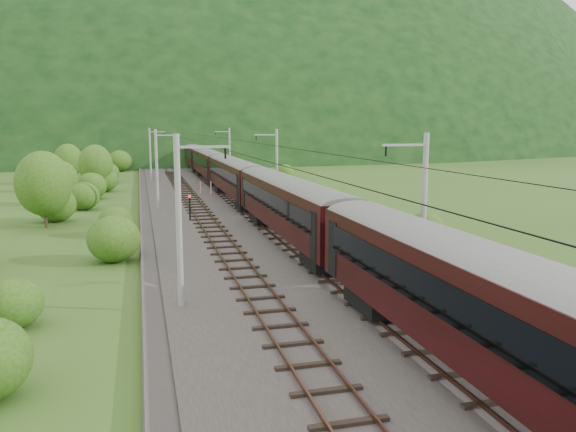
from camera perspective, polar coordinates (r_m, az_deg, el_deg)
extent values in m
plane|color=#324B17|center=(28.27, 2.02, -8.66)|extent=(600.00, 600.00, 0.00)
cube|color=#38332D|center=(37.58, -2.39, -3.91)|extent=(14.00, 220.00, 0.30)
cube|color=#543124|center=(36.97, -7.13, -3.65)|extent=(0.08, 220.00, 0.15)
cube|color=#543124|center=(37.18, -4.94, -3.53)|extent=(0.08, 220.00, 0.15)
cube|color=black|center=(37.10, -6.03, -3.79)|extent=(2.40, 220.00, 0.12)
cube|color=#543124|center=(37.89, 0.09, -3.26)|extent=(0.08, 220.00, 0.15)
cube|color=#543124|center=(38.27, 2.17, -3.14)|extent=(0.08, 220.00, 0.15)
cube|color=black|center=(38.10, 1.14, -3.40)|extent=(2.40, 220.00, 0.12)
cylinder|color=gray|center=(26.17, -11.03, -0.58)|extent=(0.28, 0.28, 8.00)
cube|color=gray|center=(25.93, -8.60, 6.96)|extent=(2.40, 0.12, 0.12)
cylinder|color=black|center=(26.07, -6.39, 6.36)|extent=(0.10, 0.10, 0.50)
cylinder|color=gray|center=(57.94, -13.19, 4.63)|extent=(0.28, 0.28, 8.00)
cube|color=gray|center=(57.83, -12.11, 8.03)|extent=(2.40, 0.12, 0.12)
cylinder|color=black|center=(57.89, -11.11, 7.77)|extent=(0.10, 0.10, 0.50)
cylinder|color=gray|center=(89.87, -13.82, 6.14)|extent=(0.28, 0.28, 8.00)
cube|color=gray|center=(89.80, -13.13, 8.33)|extent=(2.40, 0.12, 0.12)
cylinder|color=black|center=(89.84, -12.48, 8.16)|extent=(0.10, 0.10, 0.50)
cylinder|color=gray|center=(121.84, -14.12, 6.86)|extent=(0.28, 0.28, 8.00)
cube|color=gray|center=(121.79, -13.61, 8.48)|extent=(2.40, 0.12, 0.12)
cylinder|color=black|center=(121.82, -13.13, 8.35)|extent=(0.10, 0.10, 0.50)
cylinder|color=gray|center=(153.82, -14.30, 7.28)|extent=(0.28, 0.28, 8.00)
cube|color=gray|center=(153.78, -13.90, 8.56)|extent=(2.40, 0.12, 0.12)
cylinder|color=black|center=(153.81, -13.52, 8.46)|extent=(0.10, 0.10, 0.50)
cylinder|color=gray|center=(29.65, 13.62, 0.47)|extent=(0.28, 0.28, 8.00)
cube|color=gray|center=(28.78, 11.76, 7.08)|extent=(2.40, 0.12, 0.12)
cylinder|color=black|center=(28.37, 9.92, 6.50)|extent=(0.10, 0.10, 0.50)
cylinder|color=gray|center=(59.59, -1.15, 4.98)|extent=(0.28, 0.28, 8.00)
cube|color=gray|center=(59.17, -2.30, 8.25)|extent=(2.40, 0.12, 0.12)
cylinder|color=black|center=(58.97, -3.25, 7.94)|extent=(0.10, 0.10, 0.50)
cylinder|color=gray|center=(90.95, -5.94, 6.38)|extent=(0.28, 0.28, 8.00)
cube|color=gray|center=(90.67, -6.73, 8.51)|extent=(2.40, 0.12, 0.12)
cylinder|color=black|center=(90.54, -7.36, 8.31)|extent=(0.10, 0.10, 0.50)
cylinder|color=gray|center=(122.64, -8.28, 7.05)|extent=(0.28, 0.28, 8.00)
cube|color=gray|center=(122.43, -8.88, 8.62)|extent=(2.40, 0.12, 0.12)
cylinder|color=black|center=(122.33, -9.35, 8.47)|extent=(0.10, 0.10, 0.50)
cylinder|color=gray|center=(154.45, -9.66, 7.43)|extent=(0.28, 0.28, 8.00)
cube|color=gray|center=(154.29, -10.14, 8.68)|extent=(2.40, 0.12, 0.12)
cylinder|color=black|center=(154.21, -10.51, 8.56)|extent=(0.10, 0.10, 0.50)
cylinder|color=black|center=(36.20, -6.21, 6.66)|extent=(0.03, 198.00, 0.03)
cylinder|color=black|center=(37.22, 1.17, 6.78)|extent=(0.03, 198.00, 0.03)
ellipsoid|color=black|center=(285.99, -13.32, 7.20)|extent=(504.00, 360.00, 244.00)
cube|color=black|center=(18.48, 19.91, -8.98)|extent=(3.02, 22.91, 3.12)
cylinder|color=slate|center=(18.11, 20.15, -4.75)|extent=(3.02, 22.79, 3.02)
cube|color=black|center=(17.57, 15.82, -8.44)|extent=(0.05, 20.16, 1.20)
cube|color=black|center=(19.27, 23.75, -7.32)|extent=(0.05, 20.16, 1.20)
cube|color=black|center=(25.75, 9.42, -8.16)|extent=(2.29, 3.33, 0.94)
cube|color=black|center=(39.81, 0.23, 1.11)|extent=(3.02, 22.91, 3.12)
cylinder|color=slate|center=(39.64, 0.24, 3.12)|extent=(3.02, 22.79, 3.02)
cube|color=black|center=(39.40, -1.92, 1.57)|extent=(0.05, 20.16, 1.20)
cube|color=black|center=(40.18, 2.34, 1.72)|extent=(0.05, 20.16, 1.20)
cube|color=black|center=(32.65, 3.89, -4.34)|extent=(2.29, 3.33, 0.94)
cube|color=black|center=(47.82, -2.26, 0.01)|extent=(2.29, 3.33, 0.94)
cube|color=black|center=(62.88, -5.39, 4.04)|extent=(3.02, 22.91, 3.12)
cylinder|color=slate|center=(62.77, -5.41, 5.32)|extent=(3.02, 22.79, 3.02)
cube|color=black|center=(62.62, -6.78, 4.34)|extent=(0.05, 20.16, 1.20)
cube|color=black|center=(63.12, -4.02, 4.42)|extent=(0.05, 20.16, 1.20)
cube|color=black|center=(55.26, -3.99, 1.23)|extent=(2.29, 3.33, 0.94)
cube|color=black|center=(70.96, -6.43, 2.96)|extent=(2.29, 3.33, 0.94)
cube|color=black|center=(86.30, -7.99, 5.38)|extent=(3.02, 22.91, 3.12)
cylinder|color=slate|center=(86.22, -8.01, 6.31)|extent=(3.02, 22.79, 3.02)
cube|color=black|center=(86.11, -9.01, 5.60)|extent=(0.05, 20.16, 1.20)
cube|color=black|center=(86.47, -6.99, 5.66)|extent=(0.05, 20.16, 1.20)
cube|color=black|center=(78.54, -7.26, 3.54)|extent=(2.29, 3.33, 0.94)
cube|color=black|center=(94.40, -8.55, 4.45)|extent=(2.29, 3.33, 0.94)
cube|color=black|center=(109.85, -9.49, 6.14)|extent=(3.02, 22.91, 3.12)
cylinder|color=slate|center=(109.79, -9.51, 6.87)|extent=(3.02, 22.79, 3.02)
cube|color=black|center=(109.70, -10.29, 6.31)|extent=(0.05, 20.16, 1.20)
cube|color=black|center=(109.99, -8.69, 6.36)|extent=(0.05, 20.16, 1.20)
cube|color=black|center=(102.02, -9.03, 4.78)|extent=(2.29, 3.33, 0.94)
cube|color=black|center=(117.94, -9.83, 5.34)|extent=(2.29, 3.33, 0.94)
cube|color=navy|center=(142.80, -10.75, 6.78)|extent=(3.02, 18.74, 3.12)
cylinder|color=slate|center=(142.75, -10.77, 7.34)|extent=(3.02, 18.65, 3.02)
cube|color=black|center=(142.69, -11.37, 6.91)|extent=(0.05, 16.49, 1.20)
cube|color=black|center=(142.90, -10.14, 6.95)|extent=(0.05, 16.49, 1.20)
cube|color=black|center=(136.36, -10.52, 5.82)|extent=(2.29, 3.33, 0.94)
cube|color=black|center=(149.43, -10.91, 6.09)|extent=(2.29, 3.33, 0.94)
cube|color=yellow|center=(151.95, -11.00, 6.83)|extent=(3.08, 0.50, 2.81)
cube|color=yellow|center=(133.67, -10.46, 6.54)|extent=(3.08, 0.50, 2.81)
cube|color=black|center=(145.73, -10.86, 7.66)|extent=(0.08, 1.60, 0.94)
cylinder|color=red|center=(71.00, -8.87, 2.93)|extent=(0.16, 0.16, 1.52)
cylinder|color=red|center=(69.20, -7.82, 2.84)|extent=(0.17, 0.17, 1.64)
cylinder|color=black|center=(50.59, -9.95, 0.73)|extent=(0.15, 0.15, 2.09)
sphere|color=red|center=(50.45, -9.98, 1.96)|extent=(0.25, 0.25, 0.25)
ellipsoid|color=#254813|center=(27.10, -26.05, -7.99)|extent=(2.43, 2.43, 2.18)
ellipsoid|color=#254813|center=(37.49, -17.28, -2.24)|extent=(3.35, 3.35, 3.01)
ellipsoid|color=#254813|center=(46.22, -17.13, -0.53)|extent=(2.63, 2.63, 2.37)
ellipsoid|color=#254813|center=(54.97, -22.52, 1.11)|extent=(3.58, 3.58, 3.22)
ellipsoid|color=#254813|center=(61.70, -20.04, 1.91)|extent=(3.21, 3.21, 2.89)
ellipsoid|color=#254813|center=(70.40, -19.34, 2.90)|extent=(3.52, 3.52, 3.17)
ellipsoid|color=#254813|center=(77.84, -18.17, 3.51)|extent=(3.52, 3.52, 3.17)
ellipsoid|color=#254813|center=(89.38, -17.89, 4.20)|extent=(3.53, 3.53, 3.17)
ellipsoid|color=#254813|center=(97.29, -17.84, 4.22)|extent=(2.22, 2.22, 1.99)
ellipsoid|color=#254813|center=(102.65, -18.37, 4.53)|extent=(2.59, 2.59, 2.33)
ellipsoid|color=#254813|center=(111.63, -16.73, 5.38)|extent=(4.47, 4.47, 4.02)
ellipsoid|color=#254813|center=(123.17, -17.74, 5.24)|extent=(2.51, 2.51, 2.25)
cylinder|color=black|center=(51.97, -23.45, 0.82)|extent=(0.24, 0.24, 3.56)
ellipsoid|color=#254813|center=(51.74, -23.60, 3.05)|extent=(4.58, 4.58, 5.50)
cylinder|color=black|center=(66.19, -21.91, 2.16)|extent=(0.24, 0.24, 2.65)
ellipsoid|color=#254813|center=(66.04, -21.99, 3.46)|extent=(3.41, 3.41, 4.09)
cylinder|color=black|center=(77.44, -18.89, 3.53)|extent=(0.24, 0.24, 3.39)
ellipsoid|color=#254813|center=(77.29, -18.97, 4.95)|extent=(4.35, 4.35, 5.22)
cylinder|color=black|center=(89.53, -21.35, 4.05)|extent=(0.24, 0.24, 3.27)
ellipsoid|color=#254813|center=(89.41, -21.42, 5.25)|extent=(4.21, 4.21, 5.05)
ellipsoid|color=#254813|center=(41.55, 13.81, -1.50)|extent=(2.55, 2.55, 2.30)
ellipsoid|color=#254813|center=(60.23, 2.30, 1.82)|extent=(2.12, 2.12, 1.90)
ellipsoid|color=#254813|center=(84.39, -0.30, 4.19)|extent=(2.93, 2.93, 2.63)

